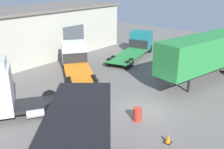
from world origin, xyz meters
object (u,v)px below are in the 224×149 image
Objects in this scene: flatbed_truck_teal at (137,45)px; traffic_cone at (168,139)px; flatbed_truck_white at (76,59)px; container_trailer_green at (205,53)px; tractor_unit_white at (0,91)px; oil_drum at (137,114)px.

traffic_cone is (-13.90, -11.71, -1.00)m from flatbed_truck_teal.
traffic_cone is at bearing -153.76° from flatbed_truck_teal.
traffic_cone is at bearing -164.51° from flatbed_truck_white.
flatbed_truck_white is (-5.65, 10.56, -1.30)m from container_trailer_green.
flatbed_truck_teal is (3.33, 9.42, -1.35)m from container_trailer_green.
flatbed_truck_teal is 15.87× the size of traffic_cone.
tractor_unit_white is 8.96m from oil_drum.
container_trailer_green reaches higher than oil_drum.
container_trailer_green is 11.07m from traffic_cone.
flatbed_truck_teal is 9.05m from flatbed_truck_white.
oil_drum is 2.92m from traffic_cone.
container_trailer_green reaches higher than tractor_unit_white.
tractor_unit_white reaches higher than flatbed_truck_teal.
flatbed_truck_teal is at bearing 34.67° from oil_drum.
tractor_unit_white is 11.93× the size of traffic_cone.
container_trailer_green is 12.23× the size of oil_drum.
flatbed_truck_teal is at bearing 40.10° from traffic_cone.
oil_drum is (-3.97, -10.10, -0.87)m from flatbed_truck_white.
container_trailer_green is at bearing -123.32° from flatbed_truck_teal.
tractor_unit_white is 0.61× the size of container_trailer_green.
flatbed_truck_teal is at bearing -60.80° from flatbed_truck_white.
tractor_unit_white is 16.77m from container_trailer_green.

